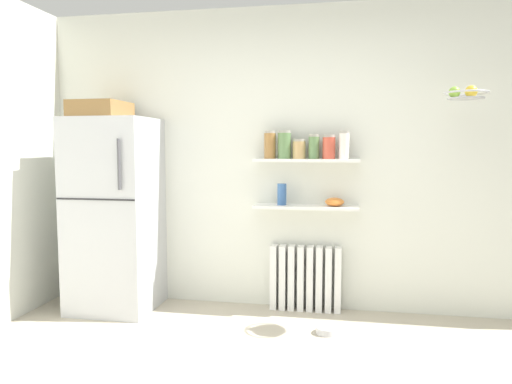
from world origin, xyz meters
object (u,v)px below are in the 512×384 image
object	(u,v)px
storage_jar_2	(299,149)
vase	(282,194)
storage_jar_3	(314,147)
storage_jar_5	(344,145)
shelf_bowl	(335,202)
storage_jar_1	(284,145)
hanging_fruit_basket	(465,94)
storage_jar_0	(270,145)
refrigerator	(114,211)
pet_food_bowl	(327,330)
radiator	(305,278)
storage_jar_4	(329,147)

from	to	relation	value
storage_jar_2	vase	size ratio (longest dim) A/B	0.91
storage_jar_2	storage_jar_3	world-z (taller)	storage_jar_3
storage_jar_5	shelf_bowl	xyz separation A→B (m)	(-0.07, 0.00, -0.47)
vase	storage_jar_1	bearing A→B (deg)	0.00
storage_jar_5	storage_jar_1	bearing A→B (deg)	180.00
storage_jar_5	vase	xyz separation A→B (m)	(-0.51, 0.00, -0.42)
storage_jar_3	hanging_fruit_basket	xyz separation A→B (m)	(1.10, -0.30, 0.38)
storage_jar_0	storage_jar_3	bearing A→B (deg)	0.00
storage_jar_5	refrigerator	bearing A→B (deg)	-173.76
vase	shelf_bowl	xyz separation A→B (m)	(0.44, 0.00, -0.06)
storage_jar_3	vase	size ratio (longest dim) A/B	1.12
hanging_fruit_basket	pet_food_bowl	bearing A→B (deg)	-169.62
storage_jar_2	shelf_bowl	size ratio (longest dim) A/B	1.04
storage_jar_1	storage_jar_3	size ratio (longest dim) A/B	1.16
storage_jar_2	vase	distance (m)	0.41
hanging_fruit_basket	vase	bearing A→B (deg)	167.76
radiator	vase	xyz separation A→B (m)	(-0.20, -0.03, 0.73)
radiator	storage_jar_0	world-z (taller)	storage_jar_0
storage_jar_3	storage_jar_4	bearing A→B (deg)	0.00
refrigerator	hanging_fruit_basket	bearing A→B (deg)	-1.73
radiator	storage_jar_0	size ratio (longest dim) A/B	2.59
storage_jar_1	shelf_bowl	world-z (taller)	storage_jar_1
storage_jar_5	vase	distance (m)	0.66
refrigerator	hanging_fruit_basket	xyz separation A→B (m)	(2.80, -0.08, 0.93)
shelf_bowl	hanging_fruit_basket	distance (m)	1.28
pet_food_bowl	storage_jar_5	bearing A→B (deg)	77.53
radiator	storage_jar_1	world-z (taller)	storage_jar_1
storage_jar_0	storage_jar_1	bearing A→B (deg)	0.00
storage_jar_1	pet_food_bowl	xyz separation A→B (m)	(0.39, -0.47, -1.40)
radiator	storage_jar_0	xyz separation A→B (m)	(-0.31, -0.03, 1.14)
vase	hanging_fruit_basket	distance (m)	1.60
radiator	storage_jar_4	distance (m)	1.14
storage_jar_4	shelf_bowl	world-z (taller)	storage_jar_4
storage_jar_3	storage_jar_5	world-z (taller)	storage_jar_5
storage_jar_2	pet_food_bowl	world-z (taller)	storage_jar_2
storage_jar_2	vase	xyz separation A→B (m)	(-0.14, 0.00, -0.38)
radiator	storage_jar_5	xyz separation A→B (m)	(0.31, -0.03, 1.14)
refrigerator	radiator	distance (m)	1.75
storage_jar_2	pet_food_bowl	xyz separation A→B (m)	(0.27, -0.47, -1.36)
refrigerator	storage_jar_0	bearing A→B (deg)	9.10
storage_jar_3	shelf_bowl	size ratio (longest dim) A/B	1.28
storage_jar_4	vase	size ratio (longest dim) A/B	1.09
radiator	vase	distance (m)	0.76
refrigerator	pet_food_bowl	size ratio (longest dim) A/B	11.18
hanging_fruit_basket	storage_jar_3	bearing A→B (deg)	164.92
storage_jar_3	pet_food_bowl	xyz separation A→B (m)	(0.14, -0.47, -1.38)
shelf_bowl	pet_food_bowl	size ratio (longest dim) A/B	0.99
radiator	storage_jar_2	size ratio (longest dim) A/B	3.67
vase	hanging_fruit_basket	world-z (taller)	hanging_fruit_basket
storage_jar_5	hanging_fruit_basket	xyz separation A→B (m)	(0.85, -0.30, 0.37)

